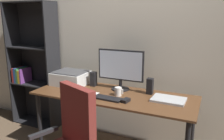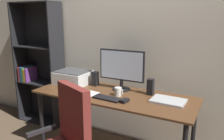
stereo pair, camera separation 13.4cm
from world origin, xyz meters
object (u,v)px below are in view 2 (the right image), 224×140
at_px(keyboard, 107,98).
at_px(speaker_right, 150,87).
at_px(desk, 113,102).
at_px(mouse, 125,101).
at_px(monitor, 122,67).
at_px(speaker_left, 95,79).
at_px(laptop, 168,101).
at_px(bookshelf, 39,66).
at_px(printer, 73,77).
at_px(coffee_mug, 118,92).

bearing_deg(keyboard, speaker_right, 47.23).
relative_size(desk, speaker_right, 10.13).
bearing_deg(keyboard, mouse, 3.67).
bearing_deg(monitor, speaker_left, -178.68).
bearing_deg(laptop, bookshelf, 173.86).
height_order(keyboard, speaker_left, speaker_left).
bearing_deg(speaker_right, printer, -177.04).
bearing_deg(speaker_right, laptop, -28.36).
bearing_deg(laptop, keyboard, -157.71).
bearing_deg(speaker_left, keyboard, -43.71).
relative_size(keyboard, speaker_left, 1.71).
xyz_separation_m(coffee_mug, speaker_left, (-0.40, 0.19, 0.04)).
relative_size(laptop, speaker_left, 1.88).
height_order(mouse, speaker_right, speaker_right).
distance_m(keyboard, printer, 0.69).
bearing_deg(monitor, coffee_mug, -73.56).
height_order(desk, keyboard, keyboard).
xyz_separation_m(mouse, speaker_right, (0.15, 0.33, 0.07)).
height_order(speaker_right, bookshelf, bookshelf).
relative_size(keyboard, coffee_mug, 3.23).
xyz_separation_m(printer, bookshelf, (-0.76, 0.20, 0.03)).
distance_m(mouse, bookshelf, 1.65).
bearing_deg(coffee_mug, printer, 168.37).
xyz_separation_m(monitor, speaker_left, (-0.34, -0.01, -0.17)).
height_order(desk, bookshelf, bookshelf).
xyz_separation_m(desk, coffee_mug, (0.07, -0.02, 0.13)).
bearing_deg(printer, desk, -11.15).
relative_size(coffee_mug, bookshelf, 0.05).
bearing_deg(speaker_right, coffee_mug, -145.99).
distance_m(laptop, bookshelf, 1.97).
height_order(desk, speaker_left, speaker_left).
xyz_separation_m(coffee_mug, printer, (-0.68, 0.14, 0.04)).
bearing_deg(coffee_mug, bookshelf, 166.79).
bearing_deg(speaker_right, speaker_left, 180.00).
xyz_separation_m(speaker_left, speaker_right, (0.68, 0.00, 0.00)).
bearing_deg(monitor, bookshelf, 174.21).
bearing_deg(mouse, monitor, 129.41).
bearing_deg(mouse, coffee_mug, 144.13).
distance_m(coffee_mug, printer, 0.70).
xyz_separation_m(desk, speaker_right, (0.35, 0.17, 0.17)).
xyz_separation_m(monitor, speaker_right, (0.34, -0.01, -0.17)).
bearing_deg(keyboard, printer, 158.78).
height_order(keyboard, speaker_right, speaker_right).
xyz_separation_m(monitor, mouse, (0.19, -0.34, -0.24)).
bearing_deg(coffee_mug, monitor, 106.44).
distance_m(speaker_left, bookshelf, 1.06).
distance_m(keyboard, mouse, 0.19).
height_order(desk, mouse, mouse).
height_order(speaker_left, printer, speaker_left).
bearing_deg(mouse, speaker_right, 75.16).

